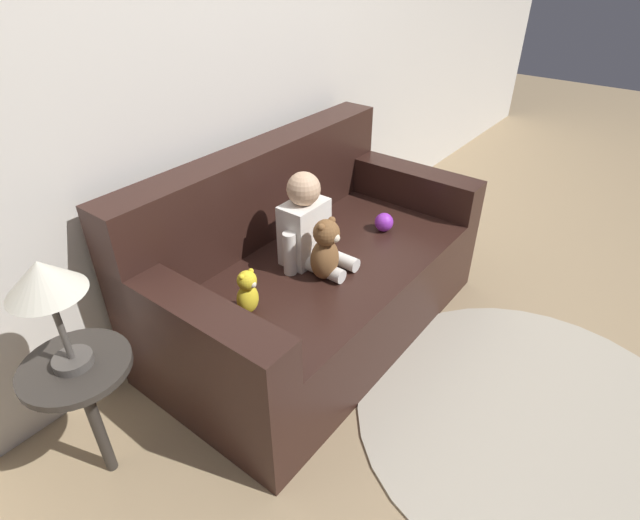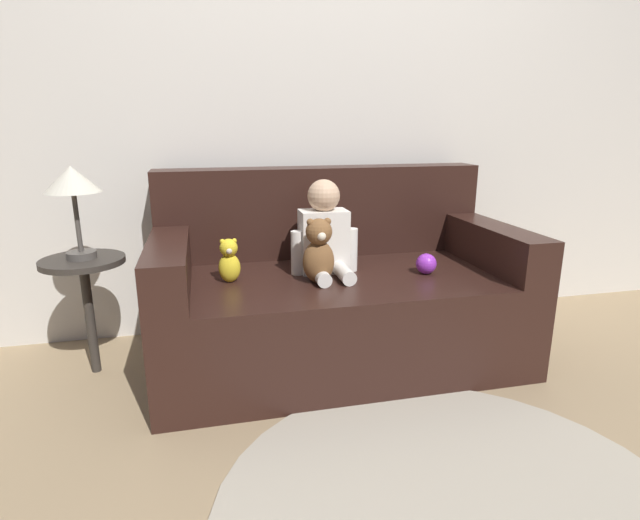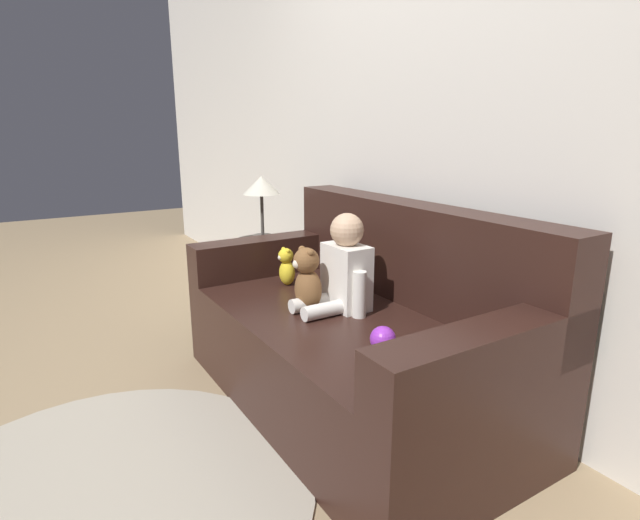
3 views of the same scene
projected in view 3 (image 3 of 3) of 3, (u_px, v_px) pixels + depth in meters
name	position (u px, v px, depth m)	size (l,w,h in m)	color
ground_plane	(347.00, 402.00, 2.22)	(12.00, 12.00, 0.00)	#9E8460
wall_back	(450.00, 100.00, 2.15)	(8.00, 0.05, 2.60)	silver
couch	(358.00, 336.00, 2.17)	(1.62, 0.87, 0.86)	black
person_baby	(343.00, 271.00, 2.13)	(0.30, 0.31, 0.41)	white
teddy_bear_brown	(307.00, 279.00, 2.11)	(0.13, 0.13, 0.28)	brown
plush_toy_side	(287.00, 267.00, 2.47)	(0.09, 0.09, 0.19)	yellow
toy_ball	(383.00, 339.00, 1.74)	(0.09, 0.09, 0.09)	purple
floor_rug	(100.00, 499.00, 1.63)	(1.41, 1.41, 0.01)	#B2A893
side_table	(262.00, 214.00, 3.00)	(0.34, 0.34, 0.91)	#332D28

